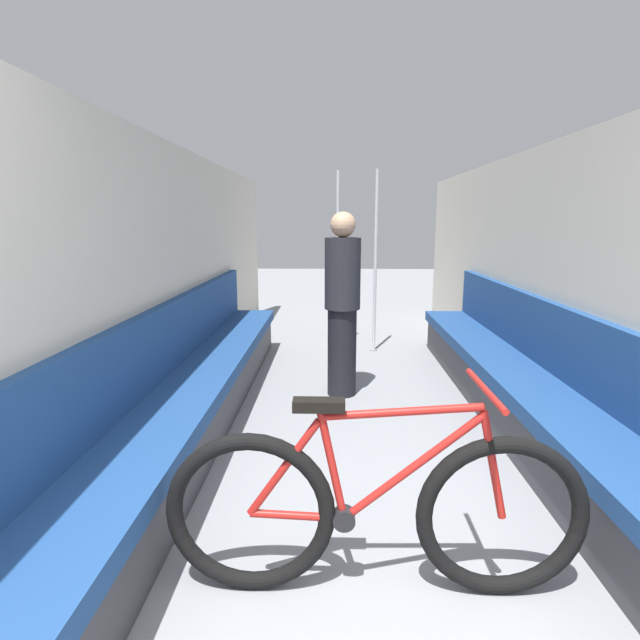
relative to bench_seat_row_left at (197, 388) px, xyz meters
name	(u,v)px	position (x,y,z in m)	size (l,w,h in m)	color
wall_left	(156,287)	(-0.27, 0.04, 0.74)	(0.10, 8.91, 2.06)	beige
wall_right	(570,288)	(2.63, 0.04, 0.74)	(0.10, 8.91, 2.06)	beige
bench_seat_row_left	(197,388)	(0.00, 0.00, 0.00)	(0.50, 4.78, 0.92)	#3D3D42
bench_seat_row_right	(525,391)	(2.36, 0.00, 0.00)	(0.50, 4.78, 0.92)	#3D3D42
bicycle	(375,511)	(1.16, -1.63, 0.06)	(1.68, 0.46, 0.88)	black
grab_pole_near	(375,265)	(1.46, 2.22, 0.70)	(0.08, 0.08, 2.04)	gray
grab_pole_far	(337,264)	(1.04, 2.37, 0.70)	(0.08, 0.08, 2.04)	gray
passenger_standing	(342,303)	(1.06, 0.73, 0.51)	(0.30, 0.30, 1.56)	black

